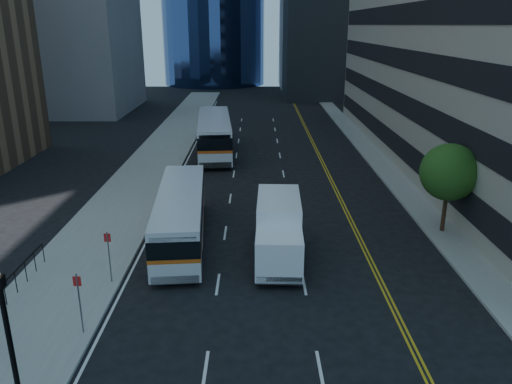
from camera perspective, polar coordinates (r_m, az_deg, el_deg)
ground at (r=21.82m, az=4.67°, el=-13.01°), size 160.00×160.00×0.00m
sidewalk_west at (r=45.81m, az=-11.10°, el=3.91°), size 5.00×90.00×0.15m
sidewalk_east at (r=46.24m, az=13.41°, el=3.88°), size 2.00×90.00×0.15m
street_tree at (r=29.65m, az=21.21°, el=2.11°), size 3.20×3.20×5.10m
lamp_post at (r=16.87m, az=-26.41°, el=-14.57°), size 0.28×0.28×4.56m
bus_front at (r=27.57m, az=-8.59°, el=-2.60°), size 3.30×11.11×2.82m
bus_rear at (r=46.59m, az=-4.77°, el=6.66°), size 3.93×13.20×3.36m
box_truck at (r=25.19m, az=2.61°, el=-4.33°), size 2.40×6.43×3.04m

